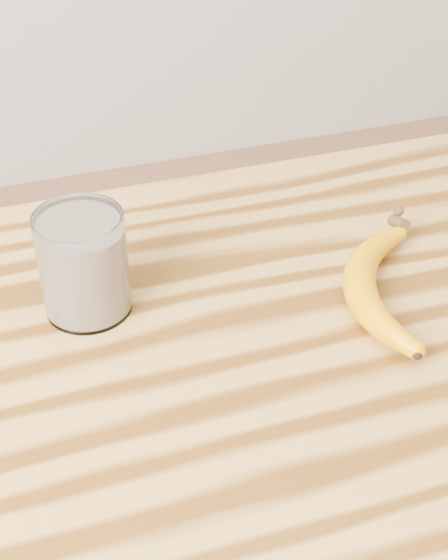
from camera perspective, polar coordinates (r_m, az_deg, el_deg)
name	(u,v)px	position (r m, az deg, el deg)	size (l,w,h in m)	color
table	(173,500)	(0.82, -3.77, -15.79)	(1.20, 0.80, 0.90)	#AF803C
smoothie_glass	(84,265)	(0.81, -10.22, 1.07)	(0.09, 0.09, 0.12)	white
banana	(358,284)	(0.84, 9.79, -0.29)	(0.11, 0.29, 0.04)	#E49600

